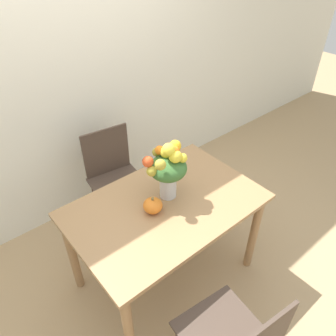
# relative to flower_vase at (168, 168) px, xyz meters

# --- Properties ---
(ground_plane) EXTENTS (12.00, 12.00, 0.00)m
(ground_plane) POSITION_rel_flower_vase_xyz_m (-0.06, -0.06, -0.98)
(ground_plane) COLOR tan
(wall_back) EXTENTS (8.00, 0.06, 2.70)m
(wall_back) POSITION_rel_flower_vase_xyz_m (-0.06, 1.10, 0.37)
(wall_back) COLOR silver
(wall_back) RESTS_ON ground_plane
(dining_table) EXTENTS (1.25, 0.82, 0.75)m
(dining_table) POSITION_rel_flower_vase_xyz_m (-0.06, -0.06, -0.34)
(dining_table) COLOR #9E754C
(dining_table) RESTS_ON ground_plane
(flower_vase) EXTENTS (0.28, 0.27, 0.41)m
(flower_vase) POSITION_rel_flower_vase_xyz_m (0.00, 0.00, 0.00)
(flower_vase) COLOR silver
(flower_vase) RESTS_ON dining_table
(pumpkin) EXTENTS (0.12, 0.12, 0.11)m
(pumpkin) POSITION_rel_flower_vase_xyz_m (-0.17, -0.06, -0.18)
(pumpkin) COLOR orange
(pumpkin) RESTS_ON dining_table
(dining_chair_near_window) EXTENTS (0.47, 0.47, 0.90)m
(dining_chair_near_window) POSITION_rel_flower_vase_xyz_m (-0.02, 0.67, -0.50)
(dining_chair_near_window) COLOR #47382D
(dining_chair_near_window) RESTS_ON ground_plane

